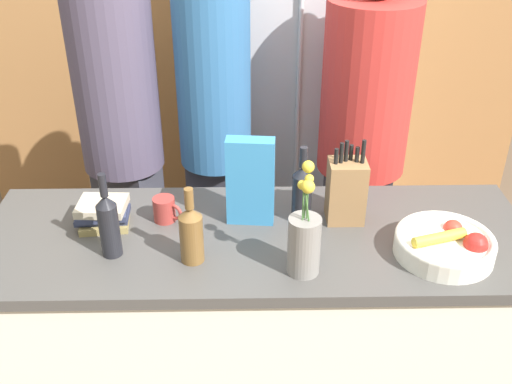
% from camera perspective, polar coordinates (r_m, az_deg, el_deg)
% --- Properties ---
extents(kitchen_island, '(1.87, 0.65, 0.94)m').
position_cam_1_polar(kitchen_island, '(2.32, 0.04, -13.65)').
color(kitchen_island, silver).
rests_on(kitchen_island, ground_plane).
extents(back_wall_wood, '(3.07, 0.12, 2.60)m').
position_cam_1_polar(back_wall_wood, '(3.32, -0.50, 16.86)').
color(back_wall_wood, '#9E6B3D').
rests_on(back_wall_wood, ground_plane).
extents(refrigerator, '(0.80, 0.63, 1.90)m').
position_cam_1_polar(refrigerator, '(3.10, 4.58, 8.93)').
color(refrigerator, '#B7B7BC').
rests_on(refrigerator, ground_plane).
extents(fruit_bowl, '(0.32, 0.32, 0.10)m').
position_cam_1_polar(fruit_bowl, '(2.00, 17.64, -4.72)').
color(fruit_bowl, silver).
rests_on(fruit_bowl, kitchen_island).
extents(knife_block, '(0.13, 0.11, 0.31)m').
position_cam_1_polar(knife_block, '(2.06, 8.58, 0.17)').
color(knife_block, olive).
rests_on(knife_block, kitchen_island).
extents(flower_vase, '(0.10, 0.10, 0.38)m').
position_cam_1_polar(flower_vase, '(1.80, 4.61, -4.66)').
color(flower_vase, gray).
rests_on(flower_vase, kitchen_island).
extents(cereal_box, '(0.17, 0.07, 0.31)m').
position_cam_1_polar(cereal_box, '(2.01, -0.54, 1.00)').
color(cereal_box, teal).
rests_on(cereal_box, kitchen_island).
extents(coffee_mug, '(0.11, 0.08, 0.09)m').
position_cam_1_polar(coffee_mug, '(2.10, -8.66, -1.66)').
color(coffee_mug, '#99332D').
rests_on(coffee_mug, kitchen_island).
extents(book_stack, '(0.19, 0.16, 0.09)m').
position_cam_1_polar(book_stack, '(2.11, -14.35, -1.97)').
color(book_stack, '#99844C').
rests_on(book_stack, kitchen_island).
extents(bottle_oil, '(0.07, 0.07, 0.26)m').
position_cam_1_polar(bottle_oil, '(1.86, -6.19, -3.89)').
color(bottle_oil, brown).
rests_on(bottle_oil, kitchen_island).
extents(bottle_vinegar, '(0.06, 0.06, 0.29)m').
position_cam_1_polar(bottle_vinegar, '(1.92, -13.86, -2.95)').
color(bottle_vinegar, black).
rests_on(bottle_vinegar, kitchen_island).
extents(bottle_wine, '(0.07, 0.07, 0.28)m').
position_cam_1_polar(bottle_wine, '(2.05, 4.40, -0.02)').
color(bottle_wine, black).
rests_on(bottle_wine, kitchen_island).
extents(person_at_sink, '(0.34, 0.34, 1.82)m').
position_cam_1_polar(person_at_sink, '(2.58, -12.74, 5.72)').
color(person_at_sink, '#383842').
rests_on(person_at_sink, ground_plane).
extents(person_in_blue, '(0.30, 0.30, 1.83)m').
position_cam_1_polar(person_in_blue, '(2.54, -3.94, 6.45)').
color(person_in_blue, '#383842').
rests_on(person_in_blue, ground_plane).
extents(person_in_red_tee, '(0.37, 0.37, 1.77)m').
position_cam_1_polar(person_in_red_tee, '(2.59, 10.11, 5.19)').
color(person_in_red_tee, '#383842').
rests_on(person_in_red_tee, ground_plane).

